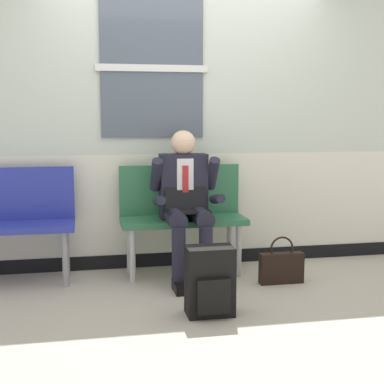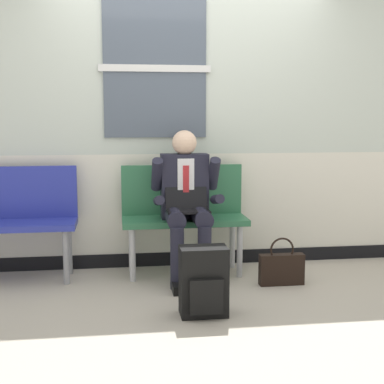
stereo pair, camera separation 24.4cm
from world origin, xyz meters
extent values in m
plane|color=#B2A899|center=(0.00, 0.00, 0.00)|extent=(18.00, 18.00, 0.00)
cube|color=beige|center=(0.00, 0.60, 1.86)|extent=(5.80, 0.12, 1.67)
cube|color=silver|center=(0.00, 0.60, 0.58)|extent=(5.80, 0.12, 0.90)
cube|color=black|center=(0.00, 0.60, 0.06)|extent=(5.80, 0.14, 0.12)
cube|color=#4C5666|center=(-0.30, 0.53, 1.78)|extent=(0.90, 0.02, 1.20)
cube|color=silver|center=(-0.30, 0.52, 1.78)|extent=(0.98, 0.03, 0.06)
cube|color=#2D6B47|center=(-0.07, 0.25, 0.47)|extent=(1.07, 0.42, 0.05)
cube|color=#2D6B47|center=(-0.07, 0.43, 0.72)|extent=(1.07, 0.04, 0.44)
cylinder|color=#B7B7BC|center=(-0.53, 0.10, 0.22)|extent=(0.05, 0.05, 0.45)
cylinder|color=#B7B7BC|center=(-0.53, 0.40, 0.22)|extent=(0.05, 0.05, 0.45)
cylinder|color=#B7B7BC|center=(0.38, 0.10, 0.22)|extent=(0.05, 0.05, 0.45)
cylinder|color=#B7B7BC|center=(0.38, 0.40, 0.22)|extent=(0.05, 0.05, 0.45)
cylinder|color=gray|center=(-1.07, 0.10, 0.22)|extent=(0.05, 0.05, 0.45)
cylinder|color=gray|center=(-1.07, 0.40, 0.22)|extent=(0.05, 0.05, 0.45)
cylinder|color=#1E1E2D|center=(-0.18, 0.04, 0.54)|extent=(0.15, 0.40, 0.15)
cylinder|color=#1E1E2D|center=(-0.18, -0.15, 0.25)|extent=(0.11, 0.11, 0.50)
cube|color=black|center=(-0.18, -0.21, 0.04)|extent=(0.10, 0.26, 0.07)
cylinder|color=#1E1E2D|center=(0.04, 0.04, 0.54)|extent=(0.15, 0.40, 0.15)
cylinder|color=#1E1E2D|center=(0.04, -0.15, 0.25)|extent=(0.11, 0.11, 0.50)
cube|color=black|center=(0.04, -0.21, 0.04)|extent=(0.10, 0.26, 0.07)
cube|color=#1E1E2D|center=(-0.07, 0.25, 0.77)|extent=(0.40, 0.18, 0.55)
cube|color=silver|center=(-0.07, 0.15, 0.82)|extent=(0.14, 0.01, 0.39)
cube|color=#B22328|center=(-0.07, 0.15, 0.79)|extent=(0.05, 0.01, 0.33)
sphere|color=beige|center=(-0.07, 0.25, 1.14)|extent=(0.21, 0.21, 0.21)
cylinder|color=#1E1E2D|center=(-0.31, 0.18, 0.88)|extent=(0.09, 0.25, 0.30)
cylinder|color=#1E1E2D|center=(-0.31, 0.01, 0.69)|extent=(0.08, 0.27, 0.12)
cylinder|color=#1E1E2D|center=(0.17, 0.18, 0.88)|extent=(0.09, 0.25, 0.30)
cylinder|color=#1E1E2D|center=(0.17, 0.01, 0.69)|extent=(0.08, 0.27, 0.12)
cube|color=black|center=(-0.07, 0.01, 0.60)|extent=(0.35, 0.22, 0.02)
cube|color=black|center=(-0.07, 0.14, 0.71)|extent=(0.35, 0.08, 0.21)
cube|color=black|center=(-0.07, -0.74, 0.24)|extent=(0.32, 0.21, 0.48)
cube|color=black|center=(-0.07, -0.87, 0.17)|extent=(0.23, 0.04, 0.24)
cube|color=black|center=(0.67, -0.16, 0.13)|extent=(0.37, 0.09, 0.25)
torus|color=black|center=(0.67, -0.16, 0.29)|extent=(0.20, 0.02, 0.20)
camera|label=1|loc=(-0.89, -4.29, 1.37)|focal=50.95mm
camera|label=2|loc=(-0.65, -4.33, 1.37)|focal=50.95mm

